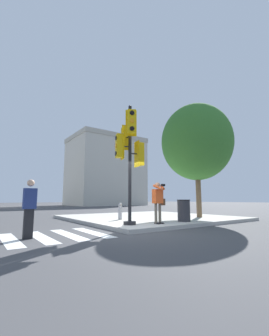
# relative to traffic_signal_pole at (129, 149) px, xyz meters

# --- Properties ---
(ground_plane) EXTENTS (160.00, 160.00, 0.00)m
(ground_plane) POSITION_rel_traffic_signal_pole_xyz_m (-0.29, -0.68, -3.01)
(ground_plane) COLOR #424244
(sidewalk_corner) EXTENTS (8.00, 8.00, 0.15)m
(sidewalk_corner) POSITION_rel_traffic_signal_pole_xyz_m (3.21, 2.82, -2.93)
(sidewalk_corner) COLOR #BCB7AD
(sidewalk_corner) RESTS_ON ground_plane
(crosswalk_stripes) EXTENTS (5.15, 2.64, 0.01)m
(crosswalk_stripes) POSITION_rel_traffic_signal_pole_xyz_m (-3.87, -0.05, -3.00)
(crosswalk_stripes) COLOR silver
(crosswalk_stripes) RESTS_ON ground_plane
(traffic_signal_pole) EXTENTS (1.17, 1.14, 4.61)m
(traffic_signal_pole) POSITION_rel_traffic_signal_pole_xyz_m (0.00, 0.00, 0.00)
(traffic_signal_pole) COLOR black
(traffic_signal_pole) RESTS_ON sidewalk_corner
(person_photographer) EXTENTS (0.58, 0.54, 1.58)m
(person_photographer) POSITION_rel_traffic_signal_pole_xyz_m (1.11, -0.38, -1.92)
(person_photographer) COLOR black
(person_photographer) RESTS_ON sidewalk_corner
(pedestrian_distant) EXTENTS (0.34, 0.20, 1.63)m
(pedestrian_distant) POSITION_rel_traffic_signal_pole_xyz_m (-3.45, -0.14, -2.14)
(pedestrian_distant) COLOR black
(pedestrian_distant) RESTS_ON ground_plane
(street_tree) EXTENTS (3.80, 3.80, 6.13)m
(street_tree) POSITION_rel_traffic_signal_pole_xyz_m (4.94, 0.74, 1.17)
(street_tree) COLOR brown
(street_tree) RESTS_ON sidewalk_corner
(fire_hydrant) EXTENTS (0.17, 0.23, 0.77)m
(fire_hydrant) POSITION_rel_traffic_signal_pole_xyz_m (0.83, 1.97, -2.48)
(fire_hydrant) COLOR #99999E
(fire_hydrant) RESTS_ON sidewalk_corner
(trash_bin) EXTENTS (0.56, 0.56, 0.91)m
(trash_bin) POSITION_rel_traffic_signal_pole_xyz_m (2.59, -0.33, -2.40)
(trash_bin) COLOR #2D2D33
(trash_bin) RESTS_ON sidewalk_corner
(building_right) EXTENTS (12.63, 10.05, 12.51)m
(building_right) POSITION_rel_traffic_signal_pole_xyz_m (15.02, 30.14, 3.26)
(building_right) COLOR beige
(building_right) RESTS_ON ground_plane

